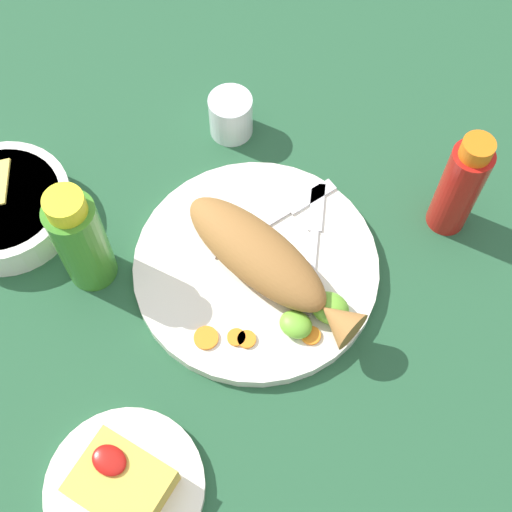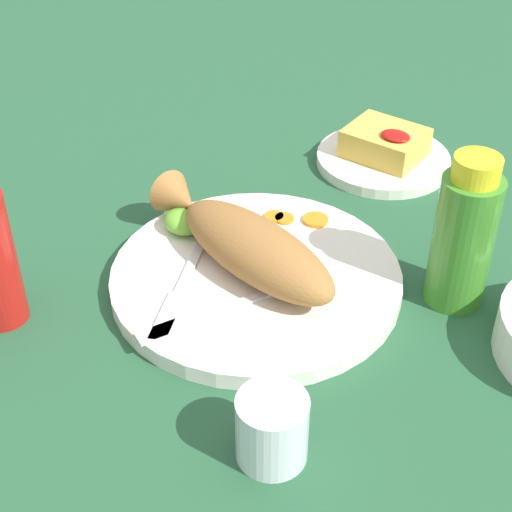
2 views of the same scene
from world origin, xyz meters
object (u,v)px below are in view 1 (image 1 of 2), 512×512
Objects in this scene: hot_sauce_bottle_green at (80,240)px; guacamole_bowl at (4,206)px; salt_cup at (231,117)px; side_plate_fries at (125,488)px; main_plate at (256,267)px; fried_fish at (265,260)px; hot_sauce_bottle_red at (460,186)px; fork_near at (283,214)px; fork_far at (314,237)px.

hot_sauce_bottle_green is 0.15m from guacamole_bowl.
salt_cup is 0.36× the size of side_plate_fries.
salt_cup reaches higher than main_plate.
fried_fish is 1.61× the size of hot_sauce_bottle_red.
hot_sauce_bottle_green reaches higher than guacamole_bowl.
salt_cup is at bearing -123.12° from guacamole_bowl.
fork_near and fork_far have the same top height.
hot_sauce_bottle_green is at bearing 177.37° from guacamole_bowl.
fork_far is at bearing -100.41° from fried_fish.
fork_near is at bearing -150.52° from guacamole_bowl.
main_plate is 1.76× the size of side_plate_fries.
fried_fish is 0.08m from fork_far.
guacamole_bowl is at bearing 90.64° from fork_far.
fork_far is at bearing -142.03° from hot_sauce_bottle_green.
side_plate_fries is at bearing 148.42° from guacamole_bowl.
main_plate is 0.04m from fried_fish.
guacamole_bowl reaches higher than fork_far.
fork_far is 0.39m from guacamole_bowl.
side_plate_fries is (-0.19, 0.19, -0.07)m from hot_sauce_bottle_green.
hot_sauce_bottle_green is (0.17, 0.10, 0.07)m from main_plate.
fork_far is 2.80× the size of salt_cup.
hot_sauce_bottle_green is 0.28m from salt_cup.
fork_far is 0.28m from hot_sauce_bottle_green.
fork_far is (-0.05, 0.01, 0.00)m from fork_near.
fork_near is at bearing 145.30° from salt_cup.
hot_sauce_bottle_green is (0.17, 0.18, 0.06)m from fork_near.
hot_sauce_bottle_red is 0.99× the size of hot_sauce_bottle_green.
hot_sauce_bottle_green reaches higher than salt_cup.
fork_near is 0.05m from fork_far.
main_plate is 4.84× the size of salt_cup.
guacamole_bowl is (0.33, 0.09, -0.02)m from fried_fish.
salt_cup is (0.31, 0.02, -0.05)m from hot_sauce_bottle_red.
hot_sauce_bottle_green is at bearing 30.50° from main_plate.
hot_sauce_bottle_green reaches higher than main_plate.
fork_near is 0.99× the size of fork_far.
hot_sauce_bottle_green is at bearing 39.94° from hot_sauce_bottle_red.
main_plate is at bearing -87.34° from side_plate_fries.
side_plate_fries is 0.99× the size of guacamole_bowl.
guacamole_bowl is (0.49, 0.28, -0.05)m from hot_sauce_bottle_red.
fried_fish is at bearing 50.36° from hot_sauce_bottle_red.
salt_cup reaches higher than fork_far.
fork_near is at bearing -63.18° from fried_fish.
main_plate is at bearing -162.97° from guacamole_bowl.
guacamole_bowl is (0.31, 0.17, 0.01)m from fork_near.
fried_fish reaches higher than side_plate_fries.
fork_far is 0.37m from side_plate_fries.
salt_cup is at bearing -71.77° from side_plate_fries.
guacamole_bowl is (0.36, 0.16, 0.01)m from fork_far.
main_plate is at bearing -149.50° from hot_sauce_bottle_green.
side_plate_fries is at bearing 71.86° from hot_sauce_bottle_red.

